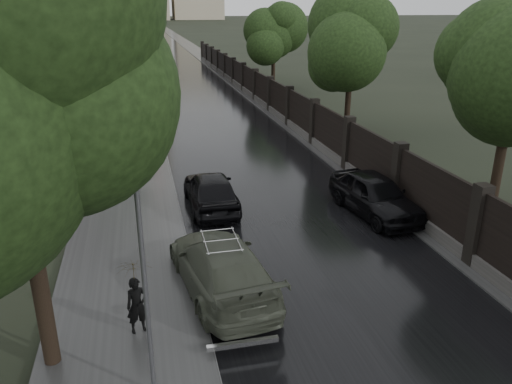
% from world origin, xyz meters
% --- Properties ---
extents(road, '(8.00, 420.00, 0.02)m').
position_xyz_m(road, '(0.00, 190.00, 0.01)').
color(road, black).
rests_on(road, ground).
extents(sidewalk_left, '(4.00, 420.00, 0.16)m').
position_xyz_m(sidewalk_left, '(-6.00, 190.00, 0.08)').
color(sidewalk_left, '#2D2D2D').
rests_on(sidewalk_left, ground).
extents(verge_right, '(3.00, 420.00, 0.08)m').
position_xyz_m(verge_right, '(5.50, 190.00, 0.04)').
color(verge_right, '#2D2D2D').
rests_on(verge_right, ground).
extents(fence_right, '(0.45, 75.72, 2.70)m').
position_xyz_m(fence_right, '(4.60, 32.01, 1.01)').
color(fence_right, '#383533').
rests_on(fence_right, ground).
extents(tree_left_near, '(5.44, 5.44, 9.16)m').
position_xyz_m(tree_left_near, '(-7.60, 3.00, 6.42)').
color(tree_left_near, black).
rests_on(tree_left_near, ground).
extents(tree_left_far, '(4.25, 4.25, 7.39)m').
position_xyz_m(tree_left_far, '(-8.00, 30.00, 5.24)').
color(tree_left_far, black).
rests_on(tree_left_far, ground).
extents(tree_right_a, '(4.08, 4.08, 7.01)m').
position_xyz_m(tree_right_a, '(7.50, 8.00, 4.95)').
color(tree_right_a, black).
rests_on(tree_right_a, ground).
extents(tree_right_b, '(4.08, 4.08, 7.01)m').
position_xyz_m(tree_right_b, '(7.50, 22.00, 4.95)').
color(tree_right_b, black).
rests_on(tree_right_b, ground).
extents(tree_right_c, '(4.08, 4.08, 7.01)m').
position_xyz_m(tree_right_c, '(7.50, 40.00, 4.95)').
color(tree_right_c, black).
rests_on(tree_right_c, ground).
extents(lamp_post, '(0.25, 0.12, 5.11)m').
position_xyz_m(lamp_post, '(-5.40, 1.50, 2.67)').
color(lamp_post, '#59595E').
rests_on(lamp_post, ground).
extents(traffic_light, '(0.16, 0.32, 4.00)m').
position_xyz_m(traffic_light, '(-4.30, 24.99, 2.40)').
color(traffic_light, '#59595E').
rests_on(traffic_light, ground).
extents(volga_sedan, '(2.87, 5.62, 1.56)m').
position_xyz_m(volga_sedan, '(-3.33, 5.30, 0.78)').
color(volga_sedan, '#444A3B').
rests_on(volga_sedan, ground).
extents(hatchback_left, '(1.91, 4.62, 1.57)m').
position_xyz_m(hatchback_left, '(-2.72, 11.55, 0.78)').
color(hatchback_left, black).
rests_on(hatchback_left, ground).
extents(car_right_near, '(2.47, 4.95, 1.62)m').
position_xyz_m(car_right_near, '(3.40, 9.51, 0.81)').
color(car_right_near, black).
rests_on(car_right_near, ground).
extents(pedestrian_umbrella, '(1.04, 1.05, 2.28)m').
position_xyz_m(pedestrian_umbrella, '(-5.67, 3.69, 1.68)').
color(pedestrian_umbrella, black).
rests_on(pedestrian_umbrella, sidewalk_left).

